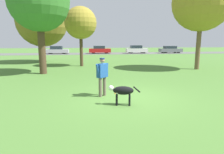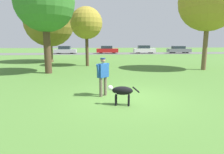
{
  "view_description": "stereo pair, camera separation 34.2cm",
  "coord_description": "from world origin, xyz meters",
  "px_view_note": "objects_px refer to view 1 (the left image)",
  "views": [
    {
      "loc": [
        -1.69,
        -7.57,
        2.23
      ],
      "look_at": [
        -0.67,
        -0.28,
        0.9
      ],
      "focal_mm": 32.0,
      "sensor_mm": 36.0,
      "label": 1
    },
    {
      "loc": [
        -1.35,
        -7.6,
        2.23
      ],
      "look_at": [
        -0.67,
        -0.28,
        0.9
      ],
      "focal_mm": 32.0,
      "sensor_mm": 36.0,
      "label": 2
    }
  ],
  "objects_px": {
    "tree_mid_center": "(81,23)",
    "tree_near_right": "(202,2)",
    "parked_car_grey": "(170,50)",
    "dog": "(122,91)",
    "parked_car_white": "(136,49)",
    "person": "(102,74)",
    "parked_car_red": "(100,50)",
    "tree_far_left": "(42,21)",
    "frisbee": "(117,93)",
    "tree_near_left": "(39,1)",
    "parked_car_silver": "(57,50)"
  },
  "relations": [
    {
      "from": "parked_car_white",
      "to": "frisbee",
      "type": "bearing_deg",
      "value": -104.03
    },
    {
      "from": "tree_near_left",
      "to": "tree_far_left",
      "type": "distance_m",
      "value": 7.85
    },
    {
      "from": "tree_mid_center",
      "to": "parked_car_white",
      "type": "xyz_separation_m",
      "value": [
        9.86,
        18.09,
        -3.06
      ]
    },
    {
      "from": "tree_mid_center",
      "to": "parked_car_grey",
      "type": "distance_m",
      "value": 24.48
    },
    {
      "from": "frisbee",
      "to": "parked_car_red",
      "type": "bearing_deg",
      "value": 87.11
    },
    {
      "from": "tree_near_left",
      "to": "tree_mid_center",
      "type": "relative_size",
      "value": 1.31
    },
    {
      "from": "dog",
      "to": "parked_car_red",
      "type": "distance_m",
      "value": 29.77
    },
    {
      "from": "tree_far_left",
      "to": "parked_car_red",
      "type": "height_order",
      "value": "tree_far_left"
    },
    {
      "from": "tree_far_left",
      "to": "tree_mid_center",
      "type": "distance_m",
      "value": 5.46
    },
    {
      "from": "tree_near_left",
      "to": "parked_car_grey",
      "type": "bearing_deg",
      "value": 49.07
    },
    {
      "from": "parked_car_red",
      "to": "parked_car_white",
      "type": "bearing_deg",
      "value": 0.18
    },
    {
      "from": "parked_car_red",
      "to": "tree_near_right",
      "type": "bearing_deg",
      "value": -72.62
    },
    {
      "from": "tree_mid_center",
      "to": "tree_near_right",
      "type": "bearing_deg",
      "value": -19.94
    },
    {
      "from": "tree_near_left",
      "to": "dog",
      "type": "bearing_deg",
      "value": -61.29
    },
    {
      "from": "tree_far_left",
      "to": "tree_mid_center",
      "type": "xyz_separation_m",
      "value": [
        3.95,
        -3.74,
        -0.46
      ]
    },
    {
      "from": "parked_car_silver",
      "to": "dog",
      "type": "bearing_deg",
      "value": -77.05
    },
    {
      "from": "dog",
      "to": "parked_car_silver",
      "type": "bearing_deg",
      "value": -66.39
    },
    {
      "from": "person",
      "to": "parked_car_white",
      "type": "xyz_separation_m",
      "value": [
        8.9,
        28.33,
        -0.22
      ]
    },
    {
      "from": "frisbee",
      "to": "tree_near_left",
      "type": "bearing_deg",
      "value": 125.15
    },
    {
      "from": "dog",
      "to": "tree_near_right",
      "type": "distance_m",
      "value": 12.12
    },
    {
      "from": "person",
      "to": "parked_car_white",
      "type": "bearing_deg",
      "value": 28.73
    },
    {
      "from": "person",
      "to": "tree_mid_center",
      "type": "xyz_separation_m",
      "value": [
        -0.95,
        10.24,
        2.84
      ]
    },
    {
      "from": "dog",
      "to": "tree_mid_center",
      "type": "height_order",
      "value": "tree_mid_center"
    },
    {
      "from": "tree_mid_center",
      "to": "person",
      "type": "bearing_deg",
      "value": -84.68
    },
    {
      "from": "tree_near_left",
      "to": "parked_car_red",
      "type": "relative_size",
      "value": 1.73
    },
    {
      "from": "tree_near_right",
      "to": "tree_mid_center",
      "type": "xyz_separation_m",
      "value": [
        -9.19,
        3.33,
        -1.38
      ]
    },
    {
      "from": "parked_car_white",
      "to": "parked_car_grey",
      "type": "distance_m",
      "value": 6.53
    },
    {
      "from": "person",
      "to": "parked_car_red",
      "type": "height_order",
      "value": "person"
    },
    {
      "from": "dog",
      "to": "tree_near_right",
      "type": "height_order",
      "value": "tree_near_right"
    },
    {
      "from": "frisbee",
      "to": "tree_near_right",
      "type": "bearing_deg",
      "value": 40.99
    },
    {
      "from": "tree_far_left",
      "to": "person",
      "type": "bearing_deg",
      "value": -70.67
    },
    {
      "from": "dog",
      "to": "person",
      "type": "bearing_deg",
      "value": -52.99
    },
    {
      "from": "frisbee",
      "to": "parked_car_silver",
      "type": "distance_m",
      "value": 28.91
    },
    {
      "from": "parked_car_grey",
      "to": "tree_mid_center",
      "type": "bearing_deg",
      "value": -131.28
    },
    {
      "from": "parked_car_silver",
      "to": "parked_car_white",
      "type": "xyz_separation_m",
      "value": [
        14.32,
        -0.25,
        0.05
      ]
    },
    {
      "from": "parked_car_red",
      "to": "frisbee",
      "type": "bearing_deg",
      "value": -91.46
    },
    {
      "from": "parked_car_grey",
      "to": "person",
      "type": "bearing_deg",
      "value": -117.56
    },
    {
      "from": "tree_near_right",
      "to": "parked_car_grey",
      "type": "height_order",
      "value": "tree_near_right"
    },
    {
      "from": "frisbee",
      "to": "parked_car_silver",
      "type": "xyz_separation_m",
      "value": [
        -6.07,
        28.26,
        0.65
      ]
    },
    {
      "from": "parked_car_grey",
      "to": "tree_near_left",
      "type": "bearing_deg",
      "value": -129.76
    },
    {
      "from": "tree_mid_center",
      "to": "parked_car_red",
      "type": "height_order",
      "value": "tree_mid_center"
    },
    {
      "from": "person",
      "to": "dog",
      "type": "height_order",
      "value": "person"
    },
    {
      "from": "frisbee",
      "to": "parked_car_red",
      "type": "relative_size",
      "value": 0.05
    },
    {
      "from": "person",
      "to": "parked_car_silver",
      "type": "distance_m",
      "value": 29.09
    },
    {
      "from": "dog",
      "to": "parked_car_white",
      "type": "relative_size",
      "value": 0.28
    },
    {
      "from": "tree_near_left",
      "to": "parked_car_white",
      "type": "bearing_deg",
      "value": 60.56
    },
    {
      "from": "tree_far_left",
      "to": "parked_car_silver",
      "type": "height_order",
      "value": "tree_far_left"
    },
    {
      "from": "parked_car_grey",
      "to": "parked_car_white",
      "type": "bearing_deg",
      "value": 179.69
    },
    {
      "from": "parked_car_grey",
      "to": "tree_near_right",
      "type": "bearing_deg",
      "value": -107.55
    },
    {
      "from": "dog",
      "to": "parked_car_white",
      "type": "bearing_deg",
      "value": -93.48
    }
  ]
}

